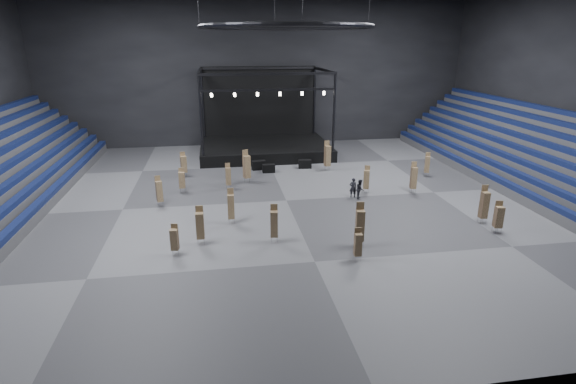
{
  "coord_description": "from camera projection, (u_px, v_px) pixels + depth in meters",
  "views": [
    {
      "loc": [
        -5.23,
        -33.14,
        12.18
      ],
      "look_at": [
        -0.19,
        -2.0,
        1.4
      ],
      "focal_mm": 28.0,
      "sensor_mm": 36.0,
      "label": 1
    }
  ],
  "objects": [
    {
      "name": "chair_stack_7",
      "position": [
        174.0,
        239.0,
        26.4
      ],
      "size": [
        0.5,
        0.5,
        1.94
      ],
      "rotation": [
        0.0,
        0.0,
        -0.21
      ],
      "color": "silver",
      "rests_on": "floor"
    },
    {
      "name": "man_center",
      "position": [
        353.0,
        188.0,
        36.19
      ],
      "size": [
        0.65,
        0.49,
        1.62
      ],
      "primitive_type": "imported",
      "rotation": [
        0.0,
        0.0,
        2.96
      ],
      "color": "black",
      "rests_on": "floor"
    },
    {
      "name": "flight_case_right",
      "position": [
        305.0,
        164.0,
        44.52
      ],
      "size": [
        1.33,
        0.77,
        0.84
      ],
      "primitive_type": "cube",
      "rotation": [
        0.0,
        0.0,
        -0.11
      ],
      "color": "black",
      "rests_on": "floor"
    },
    {
      "name": "wall_front",
      "position": [
        398.0,
        153.0,
        13.15
      ],
      "size": [
        50.0,
        0.2,
        18.0
      ],
      "primitive_type": "cube",
      "color": "black",
      "rests_on": "ground"
    },
    {
      "name": "chair_stack_8",
      "position": [
        327.0,
        155.0,
        43.49
      ],
      "size": [
        0.61,
        0.61,
        2.9
      ],
      "rotation": [
        0.0,
        0.0,
        0.2
      ],
      "color": "silver",
      "rests_on": "floor"
    },
    {
      "name": "flight_case_left",
      "position": [
        259.0,
        165.0,
        44.01
      ],
      "size": [
        1.41,
        0.84,
        0.89
      ],
      "primitive_type": "cube",
      "rotation": [
        0.0,
        0.0,
        0.14
      ],
      "color": "black",
      "rests_on": "floor"
    },
    {
      "name": "stage",
      "position": [
        264.0,
        140.0,
        50.38
      ],
      "size": [
        14.0,
        10.0,
        9.2
      ],
      "color": "black",
      "rests_on": "floor"
    },
    {
      "name": "crew_member",
      "position": [
        360.0,
        189.0,
        35.92
      ],
      "size": [
        0.81,
        0.91,
        1.58
      ],
      "primitive_type": "imported",
      "rotation": [
        0.0,
        0.0,
        1.25
      ],
      "color": "black",
      "rests_on": "floor"
    },
    {
      "name": "chair_stack_5",
      "position": [
        200.0,
        225.0,
        27.73
      ],
      "size": [
        0.5,
        0.5,
        2.49
      ],
      "rotation": [
        0.0,
        0.0,
        -0.03
      ],
      "color": "silver",
      "rests_on": "floor"
    },
    {
      "name": "chair_stack_6",
      "position": [
        414.0,
        177.0,
        37.08
      ],
      "size": [
        0.51,
        0.51,
        2.65
      ],
      "rotation": [
        0.0,
        0.0,
        -0.1
      ],
      "color": "silver",
      "rests_on": "floor"
    },
    {
      "name": "chair_stack_0",
      "position": [
        228.0,
        176.0,
        38.15
      ],
      "size": [
        0.46,
        0.46,
        2.23
      ],
      "rotation": [
        0.0,
        0.0,
        0.07
      ],
      "color": "silver",
      "rests_on": "floor"
    },
    {
      "name": "chair_stack_3",
      "position": [
        484.0,
        204.0,
        30.89
      ],
      "size": [
        0.49,
        0.49,
        2.74
      ],
      "rotation": [
        0.0,
        0.0,
        -0.01
      ],
      "color": "silver",
      "rests_on": "floor"
    },
    {
      "name": "bleachers_right",
      "position": [
        549.0,
        167.0,
        38.59
      ],
      "size": [
        7.2,
        40.0,
        6.4
      ],
      "color": "#48484A",
      "rests_on": "floor"
    },
    {
      "name": "chair_stack_12",
      "position": [
        184.0,
        164.0,
        41.5
      ],
      "size": [
        0.63,
        0.63,
        2.32
      ],
      "rotation": [
        0.0,
        0.0,
        0.26
      ],
      "color": "silver",
      "rests_on": "floor"
    },
    {
      "name": "chair_stack_16",
      "position": [
        247.0,
        166.0,
        39.72
      ],
      "size": [
        0.71,
        0.71,
        2.96
      ],
      "rotation": [
        0.0,
        0.0,
        0.4
      ],
      "color": "silver",
      "rests_on": "floor"
    },
    {
      "name": "truss_ring",
      "position": [
        286.0,
        27.0,
        31.48
      ],
      "size": [
        12.3,
        12.3,
        5.15
      ],
      "color": "black",
      "rests_on": "ceiling"
    },
    {
      "name": "chair_stack_14",
      "position": [
        182.0,
        180.0,
        37.25
      ],
      "size": [
        0.49,
        0.49,
        2.08
      ],
      "rotation": [
        0.0,
        0.0,
        0.0
      ],
      "color": "silver",
      "rests_on": "floor"
    },
    {
      "name": "chair_stack_11",
      "position": [
        274.0,
        223.0,
        28.0
      ],
      "size": [
        0.52,
        0.52,
        2.49
      ],
      "rotation": [
        0.0,
        0.0,
        -0.13
      ],
      "color": "silver",
      "rests_on": "floor"
    },
    {
      "name": "floor",
      "position": [
        286.0,
        200.0,
        35.68
      ],
      "size": [
        50.0,
        50.0,
        0.0
      ],
      "primitive_type": "plane",
      "color": "#565658",
      "rests_on": "ground"
    },
    {
      "name": "chair_stack_9",
      "position": [
        427.0,
        164.0,
        41.72
      ],
      "size": [
        0.57,
        0.57,
        2.23
      ],
      "rotation": [
        0.0,
        0.0,
        -0.4
      ],
      "color": "silver",
      "rests_on": "floor"
    },
    {
      "name": "chair_stack_4",
      "position": [
        358.0,
        244.0,
        25.71
      ],
      "size": [
        0.44,
        0.44,
        2.0
      ],
      "rotation": [
        0.0,
        0.0,
        -0.06
      ],
      "color": "silver",
      "rests_on": "floor"
    },
    {
      "name": "chair_stack_1",
      "position": [
        367.0,
        179.0,
        37.13
      ],
      "size": [
        0.61,
        0.61,
        2.32
      ],
      "rotation": [
        0.0,
        0.0,
        -0.43
      ],
      "color": "silver",
      "rests_on": "floor"
    },
    {
      "name": "flight_case_mid",
      "position": [
        269.0,
        168.0,
        43.08
      ],
      "size": [
        1.19,
        0.6,
        0.79
      ],
      "primitive_type": "cube",
      "rotation": [
        0.0,
        0.0,
        -0.01
      ],
      "color": "black",
      "rests_on": "floor"
    },
    {
      "name": "chair_stack_2",
      "position": [
        159.0,
        191.0,
        34.18
      ],
      "size": [
        0.57,
        0.57,
        2.38
      ],
      "rotation": [
        0.0,
        0.0,
        0.34
      ],
      "color": "silver",
      "rests_on": "floor"
    },
    {
      "name": "chair_stack_13",
      "position": [
        360.0,
        225.0,
        27.36
      ],
      "size": [
        0.56,
        0.56,
        2.86
      ],
      "rotation": [
        0.0,
        0.0,
        -0.13
      ],
      "color": "silver",
      "rests_on": "floor"
    },
    {
      "name": "chair_stack_10",
      "position": [
        231.0,
        206.0,
        30.89
      ],
      "size": [
        0.47,
        0.47,
        2.52
      ],
      "rotation": [
        0.0,
        0.0,
        -0.06
      ],
      "color": "silver",
      "rests_on": "floor"
    },
    {
      "name": "chair_stack_15",
      "position": [
        499.0,
        216.0,
        29.36
      ],
      "size": [
        0.58,
        0.58,
        2.2
      ],
      "rotation": [
        0.0,
        0.0,
        -0.16
      ],
      "color": "silver",
      "rests_on": "floor"
    },
    {
      "name": "wall_back",
      "position": [
        258.0,
        68.0,
        52.39
      ],
      "size": [
        50.0,
        0.2,
        18.0
      ],
      "primitive_type": "cube",
      "color": "black",
      "rests_on": "ground"
    }
  ]
}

